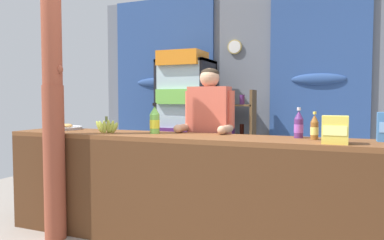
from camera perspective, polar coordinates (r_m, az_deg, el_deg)
The scene contains 14 objects.
ground_plane at distance 3.96m, azimuth 2.33°, elevation -15.43°, with size 7.44×7.44×0.00m, color gray.
back_wall_curtained at distance 5.46m, azimuth 8.16°, elevation 5.20°, with size 4.81×0.22×2.84m.
stall_counter at distance 3.13m, azimuth -1.17°, elevation -9.25°, with size 3.55×0.56×0.95m.
timber_post at distance 3.50m, azimuth -20.87°, elevation 4.12°, with size 0.21×0.19×2.79m.
drink_fridge at distance 5.17m, azimuth -1.04°, elevation 0.90°, with size 0.72×0.67×1.93m.
bottle_shelf_rack at distance 5.12m, azimuth 7.05°, elevation -2.89°, with size 0.48×0.28×1.40m.
plastic_lawn_chair at distance 4.37m, azimuth 18.40°, elevation -7.16°, with size 0.62×0.62×0.86m.
shopkeeper at distance 3.58m, azimuth 2.69°, elevation -1.23°, with size 0.51×0.42×1.57m.
soda_bottle_lime_soda at distance 3.37m, azimuth -5.84°, elevation -0.08°, with size 0.09×0.09×0.28m.
soda_bottle_iced_tea at distance 3.00m, azimuth 18.53°, elevation -1.15°, with size 0.06×0.06×0.22m.
soda_bottle_grape_soda at distance 3.09m, azimuth 16.29°, elevation -0.76°, with size 0.07×0.07×0.25m.
snack_box_instant_noodle at distance 2.77m, azimuth 21.38°, elevation -1.43°, with size 0.18×0.14×0.20m.
pastry_tray at distance 4.07m, azimuth -19.52°, elevation -1.08°, with size 0.40×0.40×0.07m.
banana_bunch at distance 3.52m, azimuth -13.13°, elevation -1.02°, with size 0.26×0.05×0.16m.
Camera 1 is at (1.27, -2.39, 1.27)m, focal length 34.24 mm.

